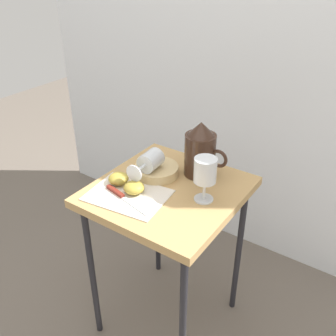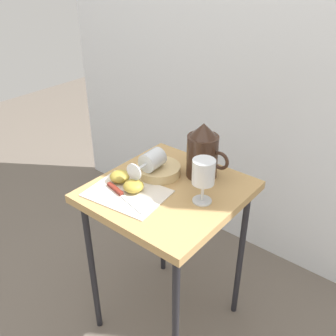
{
  "view_description": "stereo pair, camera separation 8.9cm",
  "coord_description": "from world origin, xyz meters",
  "px_view_note": "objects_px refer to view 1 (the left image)",
  "views": [
    {
      "loc": [
        0.61,
        -0.9,
        1.38
      ],
      "look_at": [
        0.0,
        0.0,
        0.75
      ],
      "focal_mm": 40.53,
      "sensor_mm": 36.0,
      "label": 1
    },
    {
      "loc": [
        0.69,
        -0.85,
        1.38
      ],
      "look_at": [
        0.0,
        0.0,
        0.75
      ],
      "focal_mm": 40.53,
      "sensor_mm": 36.0,
      "label": 2
    }
  ],
  "objects_px": {
    "apple_half_right": "(134,188)",
    "apple_half_left": "(119,179)",
    "basket_tray": "(157,170)",
    "wine_glass_tipped_near": "(150,161)",
    "table": "(168,205)",
    "pitcher": "(200,154)",
    "knife": "(121,195)",
    "wine_glass_upright": "(205,173)"
  },
  "relations": [
    {
      "from": "table",
      "to": "apple_half_left",
      "type": "height_order",
      "value": "apple_half_left"
    },
    {
      "from": "basket_tray",
      "to": "knife",
      "type": "relative_size",
      "value": 0.76
    },
    {
      "from": "basket_tray",
      "to": "wine_glass_upright",
      "type": "bearing_deg",
      "value": -10.54
    },
    {
      "from": "table",
      "to": "basket_tray",
      "type": "xyz_separation_m",
      "value": [
        -0.08,
        0.05,
        0.09
      ]
    },
    {
      "from": "pitcher",
      "to": "knife",
      "type": "xyz_separation_m",
      "value": [
        -0.14,
        -0.28,
        -0.07
      ]
    },
    {
      "from": "basket_tray",
      "to": "wine_glass_tipped_near",
      "type": "distance_m",
      "value": 0.06
    },
    {
      "from": "table",
      "to": "apple_half_left",
      "type": "distance_m",
      "value": 0.2
    },
    {
      "from": "basket_tray",
      "to": "pitcher",
      "type": "height_order",
      "value": "pitcher"
    },
    {
      "from": "basket_tray",
      "to": "wine_glass_tipped_near",
      "type": "height_order",
      "value": "wine_glass_tipped_near"
    },
    {
      "from": "table",
      "to": "basket_tray",
      "type": "height_order",
      "value": "basket_tray"
    },
    {
      "from": "table",
      "to": "pitcher",
      "type": "bearing_deg",
      "value": 74.05
    },
    {
      "from": "wine_glass_upright",
      "to": "wine_glass_tipped_near",
      "type": "bearing_deg",
      "value": 177.66
    },
    {
      "from": "apple_half_left",
      "to": "pitcher",
      "type": "bearing_deg",
      "value": 48.22
    },
    {
      "from": "wine_glass_tipped_near",
      "to": "table",
      "type": "bearing_deg",
      "value": -11.67
    },
    {
      "from": "basket_tray",
      "to": "apple_half_right",
      "type": "distance_m",
      "value": 0.14
    },
    {
      "from": "basket_tray",
      "to": "wine_glass_upright",
      "type": "distance_m",
      "value": 0.24
    },
    {
      "from": "knife",
      "to": "basket_tray",
      "type": "bearing_deg",
      "value": 86.64
    },
    {
      "from": "wine_glass_upright",
      "to": "apple_half_left",
      "type": "distance_m",
      "value": 0.31
    },
    {
      "from": "pitcher",
      "to": "knife",
      "type": "height_order",
      "value": "pitcher"
    },
    {
      "from": "wine_glass_upright",
      "to": "basket_tray",
      "type": "bearing_deg",
      "value": 169.46
    },
    {
      "from": "apple_half_right",
      "to": "basket_tray",
      "type": "bearing_deg",
      "value": 93.67
    },
    {
      "from": "pitcher",
      "to": "apple_half_right",
      "type": "relative_size",
      "value": 2.91
    },
    {
      "from": "wine_glass_upright",
      "to": "knife",
      "type": "bearing_deg",
      "value": -147.99
    },
    {
      "from": "apple_half_right",
      "to": "knife",
      "type": "relative_size",
      "value": 0.33
    },
    {
      "from": "wine_glass_tipped_near",
      "to": "apple_half_right",
      "type": "xyz_separation_m",
      "value": [
        0.01,
        -0.11,
        -0.05
      ]
    },
    {
      "from": "wine_glass_tipped_near",
      "to": "basket_tray",
      "type": "bearing_deg",
      "value": 81.67
    },
    {
      "from": "table",
      "to": "knife",
      "type": "height_order",
      "value": "knife"
    },
    {
      "from": "apple_half_left",
      "to": "basket_tray",
      "type": "bearing_deg",
      "value": 60.77
    },
    {
      "from": "wine_glass_tipped_near",
      "to": "apple_half_right",
      "type": "height_order",
      "value": "wine_glass_tipped_near"
    },
    {
      "from": "basket_tray",
      "to": "apple_half_left",
      "type": "bearing_deg",
      "value": -119.23
    },
    {
      "from": "wine_glass_upright",
      "to": "knife",
      "type": "height_order",
      "value": "wine_glass_upright"
    },
    {
      "from": "basket_tray",
      "to": "wine_glass_tipped_near",
      "type": "bearing_deg",
      "value": -98.33
    },
    {
      "from": "table",
      "to": "wine_glass_upright",
      "type": "bearing_deg",
      "value": 3.93
    },
    {
      "from": "wine_glass_upright",
      "to": "apple_half_left",
      "type": "xyz_separation_m",
      "value": [
        -0.29,
        -0.09,
        -0.08
      ]
    },
    {
      "from": "apple_half_right",
      "to": "knife",
      "type": "bearing_deg",
      "value": -114.28
    },
    {
      "from": "apple_half_right",
      "to": "pitcher",
      "type": "bearing_deg",
      "value": 63.54
    },
    {
      "from": "basket_tray",
      "to": "apple_half_right",
      "type": "bearing_deg",
      "value": -86.33
    },
    {
      "from": "wine_glass_upright",
      "to": "wine_glass_tipped_near",
      "type": "relative_size",
      "value": 1.05
    },
    {
      "from": "wine_glass_tipped_near",
      "to": "apple_half_left",
      "type": "xyz_separation_m",
      "value": [
        -0.07,
        -0.1,
        -0.05
      ]
    },
    {
      "from": "table",
      "to": "apple_half_left",
      "type": "bearing_deg",
      "value": -153.79
    },
    {
      "from": "apple_half_left",
      "to": "knife",
      "type": "height_order",
      "value": "apple_half_left"
    },
    {
      "from": "apple_half_right",
      "to": "apple_half_left",
      "type": "bearing_deg",
      "value": 169.91
    }
  ]
}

